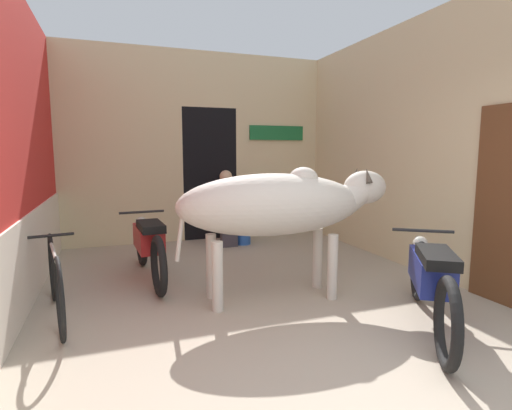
{
  "coord_description": "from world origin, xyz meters",
  "views": [
    {
      "loc": [
        -1.45,
        -1.81,
        1.55
      ],
      "look_at": [
        0.04,
        2.32,
        0.97
      ],
      "focal_mm": 28.0,
      "sensor_mm": 36.0,
      "label": 1
    }
  ],
  "objects_px": {
    "cow": "(280,205)",
    "motorcycle_far": "(149,243)",
    "plastic_stool": "(243,230)",
    "shopkeeper_seated": "(227,206)",
    "bicycle": "(55,280)",
    "motorcycle_near": "(431,278)"
  },
  "relations": [
    {
      "from": "plastic_stool",
      "to": "cow",
      "type": "bearing_deg",
      "value": -99.17
    },
    {
      "from": "cow",
      "to": "plastic_stool",
      "type": "bearing_deg",
      "value": 80.83
    },
    {
      "from": "plastic_stool",
      "to": "motorcycle_near",
      "type": "bearing_deg",
      "value": -81.5
    },
    {
      "from": "motorcycle_far",
      "to": "bicycle",
      "type": "height_order",
      "value": "motorcycle_far"
    },
    {
      "from": "cow",
      "to": "bicycle",
      "type": "relative_size",
      "value": 1.35
    },
    {
      "from": "cow",
      "to": "motorcycle_far",
      "type": "xyz_separation_m",
      "value": [
        -1.26,
        1.14,
        -0.56
      ]
    },
    {
      "from": "motorcycle_near",
      "to": "shopkeeper_seated",
      "type": "bearing_deg",
      "value": 102.55
    },
    {
      "from": "motorcycle_near",
      "to": "plastic_stool",
      "type": "xyz_separation_m",
      "value": [
        -0.55,
        3.67,
        -0.21
      ]
    },
    {
      "from": "cow",
      "to": "plastic_stool",
      "type": "relative_size",
      "value": 5.27
    },
    {
      "from": "motorcycle_far",
      "to": "shopkeeper_seated",
      "type": "distance_m",
      "value": 2.01
    },
    {
      "from": "cow",
      "to": "motorcycle_far",
      "type": "relative_size",
      "value": 1.19
    },
    {
      "from": "bicycle",
      "to": "cow",
      "type": "bearing_deg",
      "value": -5.95
    },
    {
      "from": "shopkeeper_seated",
      "to": "cow",
      "type": "bearing_deg",
      "value": -93.02
    },
    {
      "from": "cow",
      "to": "shopkeeper_seated",
      "type": "distance_m",
      "value": 2.59
    },
    {
      "from": "motorcycle_near",
      "to": "motorcycle_far",
      "type": "distance_m",
      "value": 3.17
    },
    {
      "from": "bicycle",
      "to": "plastic_stool",
      "type": "height_order",
      "value": "bicycle"
    },
    {
      "from": "shopkeeper_seated",
      "to": "plastic_stool",
      "type": "height_order",
      "value": "shopkeeper_seated"
    },
    {
      "from": "motorcycle_far",
      "to": "plastic_stool",
      "type": "xyz_separation_m",
      "value": [
        1.67,
        1.41,
        -0.21
      ]
    },
    {
      "from": "motorcycle_far",
      "to": "bicycle",
      "type": "bearing_deg",
      "value": -135.71
    },
    {
      "from": "motorcycle_near",
      "to": "bicycle",
      "type": "xyz_separation_m",
      "value": [
        -3.15,
        1.36,
        -0.09
      ]
    },
    {
      "from": "cow",
      "to": "motorcycle_far",
      "type": "bearing_deg",
      "value": 138.0
    },
    {
      "from": "bicycle",
      "to": "shopkeeper_seated",
      "type": "relative_size",
      "value": 1.39
    }
  ]
}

